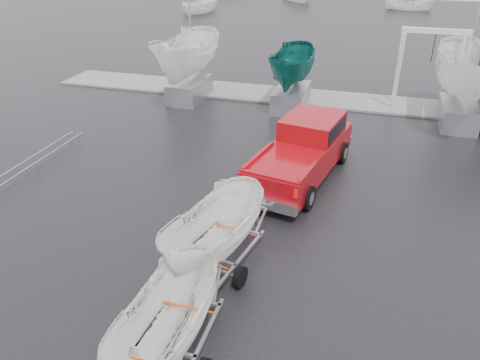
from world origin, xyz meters
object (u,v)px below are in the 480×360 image
at_px(trailer_parked, 164,277).
at_px(trailer_hitched, 215,189).
at_px(boat_hoist, 431,58).
at_px(pickup_truck, 304,148).

bearing_deg(trailer_parked, trailer_hitched, 91.39).
bearing_deg(boat_hoist, trailer_parked, -107.48).
xyz_separation_m(trailer_hitched, trailer_parked, (0.07, -3.25, -0.19)).
height_order(trailer_parked, boat_hoist, trailer_parked).
distance_m(trailer_parked, boat_hoist, 20.04).
bearing_deg(trailer_hitched, boat_hoist, 79.85).
bearing_deg(trailer_hitched, trailer_parked, -77.97).
relative_size(trailer_hitched, trailer_parked, 1.08).
xyz_separation_m(pickup_truck, trailer_parked, (-1.19, -9.84, 1.37)).
height_order(trailer_hitched, boat_hoist, trailer_hitched).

